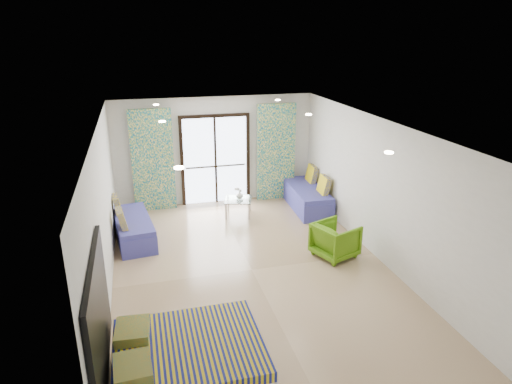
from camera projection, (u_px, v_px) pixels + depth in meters
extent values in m
cube|color=black|center=(214.00, 116.00, 11.12)|extent=(1.76, 0.08, 0.08)
cube|color=black|center=(182.00, 163.00, 11.30)|extent=(0.08, 0.08, 2.20)
cube|color=black|center=(248.00, 159.00, 11.71)|extent=(0.08, 0.08, 2.20)
cube|color=black|center=(216.00, 161.00, 11.50)|extent=(0.05, 0.06, 2.20)
cube|color=#595451|center=(216.00, 166.00, 11.57)|extent=(1.52, 0.03, 0.04)
cube|color=white|center=(153.00, 161.00, 10.95)|extent=(1.00, 0.10, 2.50)
cube|color=white|center=(276.00, 152.00, 11.70)|extent=(1.00, 0.10, 2.50)
cylinder|color=#FFE0B2|center=(179.00, 168.00, 5.44)|extent=(0.12, 0.12, 0.02)
cylinder|color=#FFE0B2|center=(389.00, 152.00, 6.11)|extent=(0.12, 0.12, 0.02)
cylinder|color=#FFE0B2|center=(162.00, 121.00, 8.17)|extent=(0.12, 0.12, 0.02)
cylinder|color=#FFE0B2|center=(309.00, 114.00, 8.84)|extent=(0.12, 0.12, 0.02)
cylinder|color=#FFE0B2|center=(156.00, 105.00, 9.99)|extent=(0.12, 0.12, 0.02)
cylinder|color=#FFE0B2|center=(278.00, 100.00, 10.66)|extent=(0.12, 0.12, 0.02)
cube|color=black|center=(99.00, 320.00, 5.28)|extent=(0.06, 2.10, 1.50)
cube|color=silver|center=(104.00, 269.00, 6.42)|extent=(0.02, 0.10, 0.10)
cube|color=silver|center=(190.00, 365.00, 5.81)|extent=(1.88, 1.50, 0.38)
cube|color=navy|center=(189.00, 348.00, 5.73)|extent=(1.86, 1.53, 0.14)
cube|color=#19704F|center=(133.00, 368.00, 5.20)|extent=(0.45, 0.54, 0.13)
cube|color=#19704F|center=(132.00, 331.00, 5.84)|extent=(0.46, 0.54, 0.13)
cube|color=#3E3D93|center=(134.00, 231.00, 9.66)|extent=(0.91, 1.87, 0.40)
cube|color=#3E3D93|center=(133.00, 220.00, 9.57)|extent=(0.89, 1.84, 0.10)
cube|color=navy|center=(122.00, 219.00, 9.04)|extent=(0.25, 0.47, 0.42)
cube|color=navy|center=(117.00, 205.00, 9.78)|extent=(0.25, 0.47, 0.42)
cube|color=#3E3D93|center=(307.00, 200.00, 11.39)|extent=(0.84, 1.97, 0.43)
cube|color=#3E3D93|center=(307.00, 189.00, 11.30)|extent=(0.83, 1.93, 0.11)
cube|color=navy|center=(324.00, 185.00, 10.85)|extent=(0.24, 0.49, 0.45)
cube|color=navy|center=(312.00, 174.00, 11.69)|extent=(0.24, 0.49, 0.45)
cylinder|color=silver|center=(226.00, 211.00, 10.70)|extent=(0.06, 0.06, 0.40)
cylinder|color=silver|center=(249.00, 212.00, 10.68)|extent=(0.06, 0.06, 0.40)
cylinder|color=silver|center=(228.00, 203.00, 11.21)|extent=(0.06, 0.06, 0.40)
cylinder|color=silver|center=(250.00, 203.00, 11.19)|extent=(0.06, 0.06, 0.40)
cube|color=#8CA59E|center=(238.00, 199.00, 10.87)|extent=(0.77, 0.77, 0.02)
sphere|color=white|center=(240.00, 191.00, 10.80)|extent=(0.07, 0.07, 0.07)
sphere|color=white|center=(238.00, 189.00, 10.84)|extent=(0.07, 0.07, 0.07)
sphere|color=white|center=(236.00, 189.00, 10.79)|extent=(0.07, 0.07, 0.07)
sphere|color=white|center=(238.00, 189.00, 10.73)|extent=(0.07, 0.07, 0.07)
imported|color=white|center=(239.00, 195.00, 10.89)|extent=(0.21, 0.21, 0.17)
imported|color=#528911|center=(335.00, 238.00, 8.89)|extent=(0.91, 0.94, 0.76)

